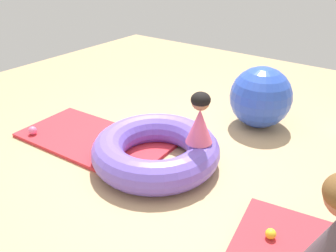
{
  "coord_description": "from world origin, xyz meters",
  "views": [
    {
      "loc": [
        1.74,
        -2.45,
        1.95
      ],
      "look_at": [
        -0.12,
        0.06,
        0.34
      ],
      "focal_mm": 38.01,
      "sensor_mm": 36.0,
      "label": 1
    }
  ],
  "objects_px": {
    "play_ball_blue": "(100,159)",
    "play_ball_yellow": "(271,234)",
    "child_in_pink": "(200,118)",
    "play_ball_pink": "(33,131)",
    "inflatable_cushion": "(156,150)",
    "exercise_ball_large": "(261,97)"
  },
  "relations": [
    {
      "from": "child_in_pink",
      "to": "exercise_ball_large",
      "type": "relative_size",
      "value": 0.68
    },
    {
      "from": "child_in_pink",
      "to": "play_ball_pink",
      "type": "bearing_deg",
      "value": 116.38
    },
    {
      "from": "inflatable_cushion",
      "to": "play_ball_yellow",
      "type": "height_order",
      "value": "inflatable_cushion"
    },
    {
      "from": "exercise_ball_large",
      "to": "child_in_pink",
      "type": "bearing_deg",
      "value": -92.87
    },
    {
      "from": "inflatable_cushion",
      "to": "child_in_pink",
      "type": "distance_m",
      "value": 0.58
    },
    {
      "from": "play_ball_blue",
      "to": "inflatable_cushion",
      "type": "bearing_deg",
      "value": 42.97
    },
    {
      "from": "inflatable_cushion",
      "to": "play_ball_pink",
      "type": "xyz_separation_m",
      "value": [
        -1.44,
        -0.4,
        -0.07
      ]
    },
    {
      "from": "play_ball_pink",
      "to": "play_ball_blue",
      "type": "relative_size",
      "value": 0.94
    },
    {
      "from": "child_in_pink",
      "to": "play_ball_yellow",
      "type": "distance_m",
      "value": 1.14
    },
    {
      "from": "play_ball_pink",
      "to": "exercise_ball_large",
      "type": "xyz_separation_m",
      "value": [
        1.9,
        1.8,
        0.27
      ]
    },
    {
      "from": "exercise_ball_large",
      "to": "play_ball_pink",
      "type": "bearing_deg",
      "value": -136.49
    },
    {
      "from": "inflatable_cushion",
      "to": "play_ball_yellow",
      "type": "bearing_deg",
      "value": -13.78
    },
    {
      "from": "play_ball_blue",
      "to": "play_ball_yellow",
      "type": "bearing_deg",
      "value": 1.58
    },
    {
      "from": "child_in_pink",
      "to": "play_ball_pink",
      "type": "xyz_separation_m",
      "value": [
        -1.83,
        -0.55,
        -0.47
      ]
    },
    {
      "from": "play_ball_pink",
      "to": "play_ball_yellow",
      "type": "xyz_separation_m",
      "value": [
        2.76,
        0.08,
        -0.01
      ]
    },
    {
      "from": "inflatable_cushion",
      "to": "play_ball_blue",
      "type": "xyz_separation_m",
      "value": [
        -0.4,
        -0.37,
        -0.07
      ]
    },
    {
      "from": "inflatable_cushion",
      "to": "exercise_ball_large",
      "type": "height_order",
      "value": "exercise_ball_large"
    },
    {
      "from": "inflatable_cushion",
      "to": "exercise_ball_large",
      "type": "bearing_deg",
      "value": 72.12
    },
    {
      "from": "child_in_pink",
      "to": "play_ball_blue",
      "type": "relative_size",
      "value": 4.91
    },
    {
      "from": "child_in_pink",
      "to": "play_ball_pink",
      "type": "relative_size",
      "value": 5.19
    },
    {
      "from": "play_ball_blue",
      "to": "exercise_ball_large",
      "type": "xyz_separation_m",
      "value": [
        0.85,
        1.77,
        0.27
      ]
    },
    {
      "from": "play_ball_yellow",
      "to": "play_ball_blue",
      "type": "bearing_deg",
      "value": -178.42
    }
  ]
}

